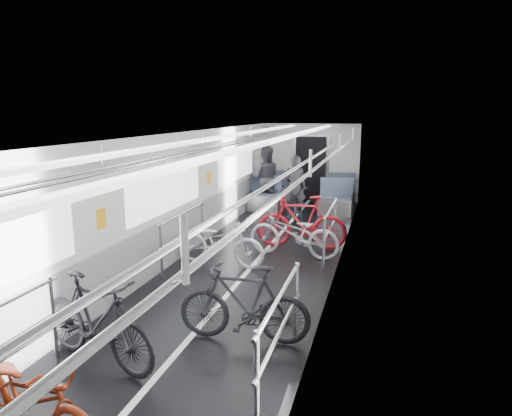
% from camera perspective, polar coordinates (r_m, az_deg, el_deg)
% --- Properties ---
extents(car_shell, '(3.02, 14.01, 2.41)m').
position_cam_1_polar(car_shell, '(9.47, 1.91, 1.93)').
color(car_shell, black).
rests_on(car_shell, ground).
extents(bike_left_near, '(1.87, 1.04, 0.93)m').
position_cam_1_polar(bike_left_near, '(4.52, -26.43, -20.45)').
color(bike_left_near, maroon).
rests_on(bike_left_near, floor).
extents(bike_left_mid, '(1.82, 0.96, 1.05)m').
position_cam_1_polar(bike_left_mid, '(5.49, -19.34, -13.14)').
color(bike_left_mid, black).
rests_on(bike_left_mid, floor).
extents(bike_left_far, '(1.77, 0.76, 0.90)m').
position_cam_1_polar(bike_left_far, '(8.39, -4.47, -4.20)').
color(bike_left_far, silver).
rests_on(bike_left_far, floor).
extents(bike_right_near, '(1.68, 0.60, 0.99)m').
position_cam_1_polar(bike_right_near, '(5.69, -1.51, -11.81)').
color(bike_right_near, black).
rests_on(bike_right_near, floor).
extents(bike_right_mid, '(1.87, 0.83, 0.95)m').
position_cam_1_polar(bike_right_mid, '(8.86, 4.69, -3.16)').
color(bike_right_mid, '#ACACB1').
rests_on(bike_right_mid, floor).
extents(bike_right_far, '(1.89, 0.65, 1.12)m').
position_cam_1_polar(bike_right_far, '(9.40, 5.70, -1.75)').
color(bike_right_far, '#AE151F').
rests_on(bike_right_far, floor).
extents(bike_aisle, '(1.00, 1.86, 0.93)m').
position_cam_1_polar(bike_aisle, '(11.95, 4.86, 0.79)').
color(bike_aisle, black).
rests_on(bike_aisle, floor).
extents(person_standing, '(0.69, 0.55, 1.67)m').
position_cam_1_polar(person_standing, '(11.98, 4.83, 2.62)').
color(person_standing, black).
rests_on(person_standing, floor).
extents(person_seated, '(0.93, 0.76, 1.82)m').
position_cam_1_polar(person_seated, '(13.04, 1.20, 3.77)').
color(person_seated, '#333139').
rests_on(person_seated, floor).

